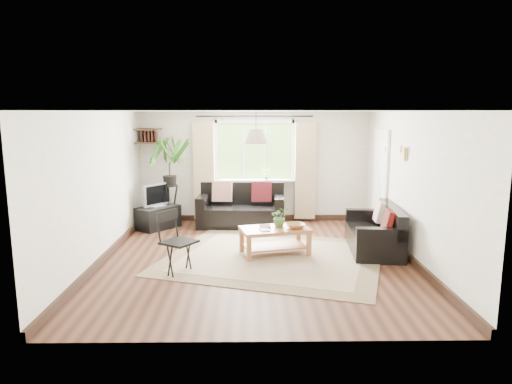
{
  "coord_description": "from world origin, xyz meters",
  "views": [
    {
      "loc": [
        -0.1,
        -7.21,
        2.38
      ],
      "look_at": [
        0.0,
        0.4,
        1.05
      ],
      "focal_mm": 32.0,
      "sensor_mm": 36.0,
      "label": 1
    }
  ],
  "objects_px": {
    "sofa_right": "(373,230)",
    "palm_stand": "(170,182)",
    "folding_chair": "(179,243)",
    "sofa_back": "(241,206)",
    "coffee_table": "(275,241)",
    "tv_stand": "(158,217)"
  },
  "relations": [
    {
      "from": "sofa_right",
      "to": "folding_chair",
      "type": "bearing_deg",
      "value": -65.59
    },
    {
      "from": "coffee_table",
      "to": "folding_chair",
      "type": "height_order",
      "value": "folding_chair"
    },
    {
      "from": "sofa_back",
      "to": "tv_stand",
      "type": "relative_size",
      "value": 2.11
    },
    {
      "from": "sofa_right",
      "to": "coffee_table",
      "type": "height_order",
      "value": "sofa_right"
    },
    {
      "from": "sofa_back",
      "to": "palm_stand",
      "type": "bearing_deg",
      "value": -179.58
    },
    {
      "from": "sofa_back",
      "to": "tv_stand",
      "type": "bearing_deg",
      "value": -169.94
    },
    {
      "from": "sofa_right",
      "to": "folding_chair",
      "type": "height_order",
      "value": "folding_chair"
    },
    {
      "from": "palm_stand",
      "to": "folding_chair",
      "type": "relative_size",
      "value": 2.01
    },
    {
      "from": "coffee_table",
      "to": "sofa_back",
      "type": "bearing_deg",
      "value": 106.84
    },
    {
      "from": "coffee_table",
      "to": "folding_chair",
      "type": "relative_size",
      "value": 1.21
    },
    {
      "from": "folding_chair",
      "to": "sofa_back",
      "type": "bearing_deg",
      "value": 16.95
    },
    {
      "from": "coffee_table",
      "to": "folding_chair",
      "type": "xyz_separation_m",
      "value": [
        -1.47,
        -0.91,
        0.24
      ]
    },
    {
      "from": "palm_stand",
      "to": "folding_chair",
      "type": "xyz_separation_m",
      "value": [
        0.64,
        -2.99,
        -0.47
      ]
    },
    {
      "from": "sofa_right",
      "to": "palm_stand",
      "type": "height_order",
      "value": "palm_stand"
    },
    {
      "from": "folding_chair",
      "to": "tv_stand",
      "type": "bearing_deg",
      "value": 51.08
    },
    {
      "from": "sofa_right",
      "to": "coffee_table",
      "type": "bearing_deg",
      "value": -77.92
    },
    {
      "from": "sofa_back",
      "to": "folding_chair",
      "type": "xyz_separation_m",
      "value": [
        -0.87,
        -2.9,
        0.04
      ]
    },
    {
      "from": "coffee_table",
      "to": "palm_stand",
      "type": "height_order",
      "value": "palm_stand"
    },
    {
      "from": "sofa_back",
      "to": "tv_stand",
      "type": "xyz_separation_m",
      "value": [
        -1.72,
        -0.19,
        -0.19
      ]
    },
    {
      "from": "sofa_right",
      "to": "palm_stand",
      "type": "bearing_deg",
      "value": -110.86
    },
    {
      "from": "sofa_back",
      "to": "folding_chair",
      "type": "distance_m",
      "value": 3.03
    },
    {
      "from": "sofa_right",
      "to": "tv_stand",
      "type": "height_order",
      "value": "sofa_right"
    }
  ]
}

